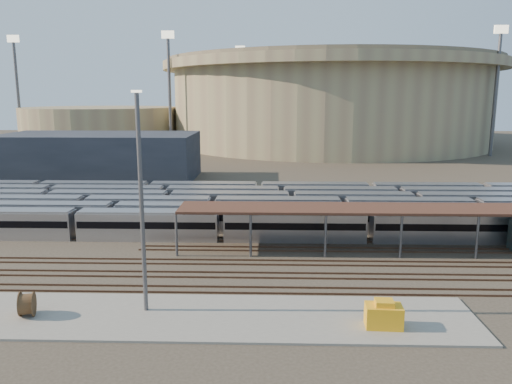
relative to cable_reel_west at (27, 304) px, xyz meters
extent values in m
plane|color=#383026|center=(17.45, 15.40, -1.23)|extent=(420.00, 420.00, 0.00)
cube|color=gray|center=(12.45, 0.40, -1.13)|extent=(50.00, 9.00, 0.20)
cube|color=#AFAEB3|center=(13.98, 23.40, 0.57)|extent=(112.00, 2.90, 3.60)
cube|color=#AFAEB3|center=(17.56, 27.60, 0.57)|extent=(112.00, 2.90, 3.60)
cube|color=#AFAEB3|center=(11.95, 31.80, 0.57)|extent=(112.00, 2.90, 3.60)
cube|color=#AFAEB3|center=(23.49, 36.00, 0.57)|extent=(112.00, 2.90, 3.60)
cube|color=#AFAEB3|center=(22.03, 40.20, 0.57)|extent=(112.00, 2.90, 3.60)
cube|color=#AFAEB3|center=(18.35, 44.40, 0.57)|extent=(112.00, 2.90, 3.60)
cylinder|color=#4F5054|center=(9.45, 16.70, 1.27)|extent=(0.30, 0.30, 5.00)
cylinder|color=#4F5054|center=(9.45, 22.10, 1.27)|extent=(0.30, 0.30, 5.00)
cylinder|color=#4F5054|center=(18.02, 16.70, 1.27)|extent=(0.30, 0.30, 5.00)
cylinder|color=#4F5054|center=(18.02, 22.10, 1.27)|extent=(0.30, 0.30, 5.00)
cylinder|color=#4F5054|center=(26.60, 16.70, 1.27)|extent=(0.30, 0.30, 5.00)
cylinder|color=#4F5054|center=(26.60, 22.10, 1.27)|extent=(0.30, 0.30, 5.00)
cylinder|color=#4F5054|center=(35.17, 16.70, 1.27)|extent=(0.30, 0.30, 5.00)
cylinder|color=#4F5054|center=(35.17, 22.10, 1.27)|extent=(0.30, 0.30, 5.00)
cylinder|color=#4F5054|center=(43.74, 16.70, 1.27)|extent=(0.30, 0.30, 5.00)
cylinder|color=#4F5054|center=(43.74, 22.10, 1.27)|extent=(0.30, 0.30, 5.00)
cube|color=#382517|center=(39.45, 19.40, 3.92)|extent=(60.00, 6.00, 0.30)
cube|color=#4C3323|center=(17.45, 13.65, -1.14)|extent=(170.00, 0.12, 0.18)
cube|color=#4C3323|center=(17.45, 15.15, -1.14)|extent=(170.00, 0.12, 0.18)
cube|color=#4C3323|center=(17.45, 9.65, -1.14)|extent=(170.00, 0.12, 0.18)
cube|color=#4C3323|center=(17.45, 11.15, -1.14)|extent=(170.00, 0.12, 0.18)
cube|color=#4C3323|center=(17.45, 5.65, -1.14)|extent=(170.00, 0.12, 0.18)
cube|color=#4C3323|center=(17.45, 7.15, -1.14)|extent=(170.00, 0.12, 0.18)
cylinder|color=gray|center=(42.45, 155.40, 12.77)|extent=(116.00, 116.00, 28.00)
cylinder|color=gray|center=(42.45, 155.40, 28.27)|extent=(124.00, 124.00, 3.00)
cylinder|color=#685E4A|center=(42.45, 155.40, 30.52)|extent=(120.00, 120.00, 1.50)
cylinder|color=gray|center=(-42.55, 145.40, 5.77)|extent=(56.00, 56.00, 14.00)
cube|color=#1E232D|center=(-17.55, 70.40, 3.77)|extent=(42.00, 20.00, 10.00)
cylinder|color=#4F5054|center=(-12.55, 125.40, 16.77)|extent=(1.00, 1.00, 36.00)
cube|color=#FFF2CC|center=(-12.55, 125.40, 35.97)|extent=(4.00, 0.60, 2.40)
cylinder|color=#4F5054|center=(-67.55, 135.40, 16.77)|extent=(1.00, 1.00, 36.00)
cube|color=#FFF2CC|center=(-67.55, 135.40, 35.97)|extent=(4.00, 0.60, 2.40)
cylinder|color=#4F5054|center=(87.45, 115.40, 16.77)|extent=(1.00, 1.00, 36.00)
cube|color=#FFF2CC|center=(87.45, 115.40, 35.97)|extent=(4.00, 0.60, 2.40)
cylinder|color=#4F5054|center=(7.45, 175.40, 16.77)|extent=(1.00, 1.00, 36.00)
cube|color=#FFF2CC|center=(7.45, 175.40, 35.97)|extent=(4.00, 0.60, 2.40)
cylinder|color=brown|center=(0.00, 0.00, 0.00)|extent=(1.63, 2.29, 2.06)
cylinder|color=#4F5054|center=(9.64, 1.42, 8.14)|extent=(0.36, 0.36, 18.35)
cube|color=#FFF2CC|center=(9.64, 1.42, 17.41)|extent=(0.81, 0.33, 0.20)
cube|color=gold|center=(29.33, -1.16, -0.13)|extent=(2.97, 1.95, 1.80)
camera|label=1|loc=(20.25, -38.43, 17.12)|focal=35.00mm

